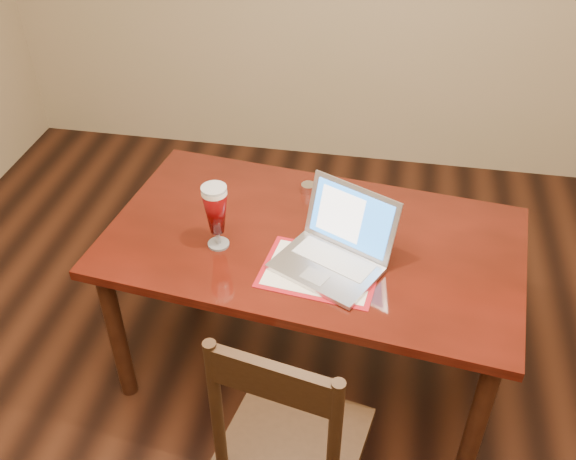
# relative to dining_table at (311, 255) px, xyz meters

# --- Properties ---
(room_shell) EXTENTS (4.51, 5.01, 2.71)m
(room_shell) POSITION_rel_dining_table_xyz_m (0.08, -0.67, 1.10)
(room_shell) COLOR tan
(room_shell) RESTS_ON ground
(dining_table) EXTENTS (1.67, 1.07, 1.00)m
(dining_table) POSITION_rel_dining_table_xyz_m (0.00, 0.00, 0.00)
(dining_table) COLOR #461009
(dining_table) RESTS_ON ground
(dining_chair) EXTENTS (0.51, 0.49, 1.02)m
(dining_chair) POSITION_rel_dining_table_xyz_m (0.05, -0.73, -0.18)
(dining_chair) COLOR black
(dining_chair) RESTS_ON ground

